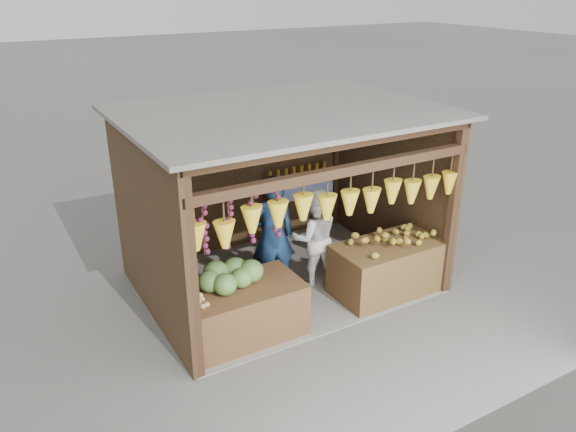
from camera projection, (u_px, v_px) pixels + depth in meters
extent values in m
plane|color=#514F49|center=(282.00, 281.00, 8.63)|extent=(80.00, 80.00, 0.00)
cube|color=slate|center=(282.00, 281.00, 8.62)|extent=(4.00, 3.00, 0.02)
cube|color=black|center=(238.00, 174.00, 9.31)|extent=(4.00, 0.06, 2.60)
cube|color=black|center=(147.00, 232.00, 7.19)|extent=(0.06, 3.00, 2.60)
cube|color=black|center=(390.00, 180.00, 9.04)|extent=(0.06, 3.00, 2.60)
cube|color=#605B54|center=(282.00, 112.00, 7.59)|extent=(4.30, 3.30, 0.06)
cube|color=black|center=(192.00, 279.00, 6.07)|extent=(0.11, 0.11, 2.60)
cube|color=black|center=(453.00, 210.00, 7.86)|extent=(0.11, 0.11, 2.60)
cube|color=black|center=(122.00, 196.00, 8.37)|extent=(0.11, 0.11, 2.60)
cube|color=black|center=(336.00, 158.00, 10.16)|extent=(0.11, 0.11, 2.60)
cube|color=black|center=(342.00, 171.00, 6.62)|extent=(4.00, 0.12, 0.12)
cube|color=black|center=(343.00, 143.00, 6.48)|extent=(4.00, 0.12, 0.12)
cube|color=#382314|center=(298.00, 181.00, 9.73)|extent=(1.25, 0.30, 0.05)
cube|color=#382314|center=(269.00, 215.00, 9.67)|extent=(0.05, 0.28, 1.05)
cube|color=#382314|center=(325.00, 203.00, 10.21)|extent=(0.05, 0.28, 1.05)
cube|color=blue|center=(303.00, 191.00, 9.66)|extent=(1.25, 0.02, 0.30)
cube|color=#493018|center=(241.00, 312.00, 7.17)|extent=(1.59, 0.85, 0.72)
cube|color=#4A3018|center=(390.00, 267.00, 8.23)|extent=(1.69, 0.85, 0.78)
cube|color=black|center=(170.00, 299.00, 7.88)|extent=(0.31, 0.31, 0.29)
imported|color=navy|center=(272.00, 236.00, 8.02)|extent=(0.71, 0.52, 1.81)
imported|color=silver|center=(314.00, 238.00, 8.31)|extent=(0.88, 0.77, 1.51)
imported|color=#522D20|center=(166.00, 259.00, 7.63)|extent=(0.49, 0.33, 0.98)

